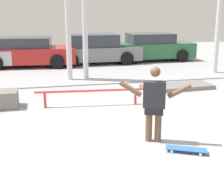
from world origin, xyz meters
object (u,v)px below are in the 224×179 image
(skateboarder, at_px, (154,102))
(grind_rail, at_px, (91,93))
(manual_pad, at_px, (177,87))
(skateboard, at_px, (186,149))
(parked_car_red, at_px, (28,52))
(parked_car_green, at_px, (152,47))
(parked_car_grey, at_px, (95,49))

(skateboarder, bearing_deg, grind_rail, 130.62)
(manual_pad, relative_size, grind_rail, 0.79)
(skateboard, xyz_separation_m, grind_rail, (-1.25, 3.28, 0.30))
(grind_rail, distance_m, parked_car_red, 7.15)
(grind_rail, bearing_deg, parked_car_red, 105.15)
(grind_rail, height_order, parked_car_red, parked_car_red)
(skateboarder, distance_m, parked_car_green, 10.52)
(parked_car_red, bearing_deg, skateboarder, -68.74)
(skateboard, bearing_deg, parked_car_green, 100.09)
(skateboard, height_order, parked_car_grey, parked_car_grey)
(parked_car_green, bearing_deg, grind_rail, -121.90)
(grind_rail, bearing_deg, manual_pad, 22.24)
(parked_car_red, xyz_separation_m, parked_car_green, (6.25, 0.36, 0.02))
(skateboard, relative_size, grind_rail, 0.25)
(grind_rail, bearing_deg, parked_car_grey, 79.17)
(manual_pad, height_order, parked_car_green, parked_car_green)
(skateboard, bearing_deg, grind_rail, 137.58)
(manual_pad, bearing_deg, parked_car_green, 78.07)
(skateboard, distance_m, grind_rail, 3.52)
(parked_car_red, bearing_deg, grind_rail, -69.40)
(skateboarder, distance_m, manual_pad, 4.60)
(parked_car_grey, bearing_deg, skateboarder, -93.41)
(grind_rail, relative_size, parked_car_red, 0.68)
(skateboard, distance_m, manual_pad, 4.92)
(skateboard, xyz_separation_m, parked_car_grey, (0.09, 10.32, 0.62))
(skateboarder, height_order, manual_pad, skateboarder)
(grind_rail, distance_m, parked_car_grey, 7.18)
(skateboarder, bearing_deg, parked_car_red, 128.92)
(skateboarder, height_order, skateboard, skateboarder)
(manual_pad, distance_m, parked_car_green, 6.14)
(manual_pad, distance_m, grind_rail, 3.38)
(parked_car_red, distance_m, parked_car_grey, 3.22)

